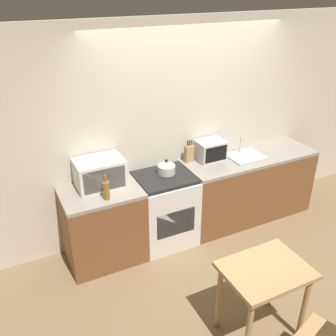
% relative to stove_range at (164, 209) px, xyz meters
% --- Properties ---
extents(ground_plane, '(16.00, 16.00, 0.00)m').
position_rel_stove_range_xyz_m(ground_plane, '(0.46, -0.79, -0.45)').
color(ground_plane, brown).
extents(wall_back, '(10.00, 0.06, 2.60)m').
position_rel_stove_range_xyz_m(wall_back, '(0.46, 0.34, 0.85)').
color(wall_back, beige).
rests_on(wall_back, ground_plane).
extents(counter_left_run, '(0.86, 0.62, 0.90)m').
position_rel_stove_range_xyz_m(counter_left_run, '(-0.77, 0.00, 0.00)').
color(counter_left_run, brown).
rests_on(counter_left_run, ground_plane).
extents(counter_right_run, '(1.78, 0.62, 0.90)m').
position_rel_stove_range_xyz_m(counter_right_run, '(1.23, 0.00, 0.00)').
color(counter_right_run, brown).
rests_on(counter_right_run, ground_plane).
extents(stove_range, '(0.67, 0.62, 0.90)m').
position_rel_stove_range_xyz_m(stove_range, '(0.00, 0.00, 0.00)').
color(stove_range, silver).
rests_on(stove_range, ground_plane).
extents(kettle, '(0.21, 0.21, 0.18)m').
position_rel_stove_range_xyz_m(kettle, '(0.06, 0.06, 0.53)').
color(kettle, beige).
rests_on(kettle, stove_range).
extents(microwave, '(0.52, 0.36, 0.32)m').
position_rel_stove_range_xyz_m(microwave, '(-0.73, 0.11, 0.61)').
color(microwave, silver).
rests_on(microwave, counter_left_run).
extents(bottle, '(0.07, 0.07, 0.28)m').
position_rel_stove_range_xyz_m(bottle, '(-0.75, -0.19, 0.56)').
color(bottle, olive).
rests_on(bottle, counter_left_run).
extents(knife_block, '(0.10, 0.07, 0.29)m').
position_rel_stove_range_xyz_m(knife_block, '(0.44, 0.21, 0.56)').
color(knife_block, tan).
rests_on(knife_block, counter_right_run).
extents(toaster_oven, '(0.35, 0.27, 0.25)m').
position_rel_stove_range_xyz_m(toaster_oven, '(0.71, 0.15, 0.58)').
color(toaster_oven, silver).
rests_on(toaster_oven, counter_right_run).
extents(sink_basin, '(0.44, 0.37, 0.24)m').
position_rel_stove_range_xyz_m(sink_basin, '(1.16, 0.01, 0.47)').
color(sink_basin, silver).
rests_on(sink_basin, counter_right_run).
extents(dining_table, '(0.73, 0.55, 0.75)m').
position_rel_stove_range_xyz_m(dining_table, '(0.18, -1.62, 0.17)').
color(dining_table, tan).
rests_on(dining_table, ground_plane).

